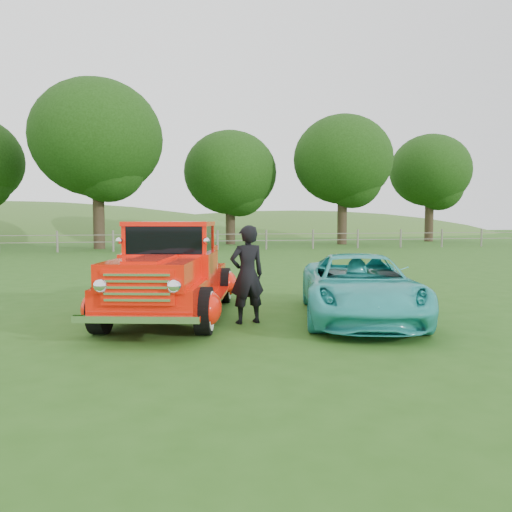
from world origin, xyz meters
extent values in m
plane|color=#265115|center=(0.00, 0.00, 0.00)|extent=(140.00, 140.00, 0.00)
ellipsoid|color=#375F23|center=(-18.00, 58.00, -4.95)|extent=(84.00, 60.00, 18.00)
ellipsoid|color=#375F23|center=(20.00, 62.00, -3.85)|extent=(72.00, 52.00, 14.00)
cube|color=slate|center=(0.00, 22.00, 0.55)|extent=(48.00, 0.04, 0.04)
cube|color=slate|center=(0.00, 22.00, 0.95)|extent=(48.00, 0.04, 0.04)
cylinder|color=black|center=(-4.00, 25.00, 2.42)|extent=(0.70, 0.70, 4.84)
ellipsoid|color=black|center=(-4.00, 25.00, 6.82)|extent=(8.00, 8.00, 7.20)
cylinder|color=black|center=(5.00, 29.00, 1.87)|extent=(0.70, 0.70, 3.74)
ellipsoid|color=black|center=(5.00, 29.00, 5.27)|extent=(6.80, 6.80, 6.12)
cylinder|color=black|center=(13.00, 27.00, 2.20)|extent=(0.70, 0.70, 4.40)
ellipsoid|color=black|center=(13.00, 27.00, 6.20)|extent=(7.20, 7.20, 6.48)
cylinder|color=black|center=(22.00, 30.00, 2.09)|extent=(0.70, 0.70, 4.18)
ellipsoid|color=black|center=(22.00, 30.00, 5.89)|extent=(6.60, 6.60, 5.94)
cylinder|color=black|center=(-2.01, 0.71, 0.38)|extent=(0.43, 0.80, 0.76)
cylinder|color=black|center=(-0.41, 0.28, 0.38)|extent=(0.43, 0.80, 0.76)
cylinder|color=black|center=(-1.21, 3.71, 0.38)|extent=(0.43, 0.80, 0.76)
cylinder|color=black|center=(0.39, 3.28, 0.38)|extent=(0.43, 0.80, 0.76)
cube|color=red|center=(-0.81, 1.99, 0.58)|extent=(2.70, 4.85, 0.44)
ellipsoid|color=red|center=(-2.08, 0.73, 0.42)|extent=(0.60, 0.83, 0.54)
ellipsoid|color=red|center=(-0.34, 0.26, 0.42)|extent=(0.60, 0.83, 0.54)
ellipsoid|color=red|center=(-1.28, 3.72, 0.42)|extent=(0.60, 0.83, 0.54)
ellipsoid|color=red|center=(0.46, 3.26, 0.42)|extent=(0.60, 0.83, 0.54)
cube|color=red|center=(-1.21, 0.50, 0.97)|extent=(1.70, 1.89, 0.42)
cube|color=red|center=(-0.84, 1.90, 0.99)|extent=(1.89, 1.72, 0.44)
cube|color=black|center=(-0.84, 1.90, 1.46)|extent=(1.68, 1.46, 0.50)
cube|color=red|center=(-0.84, 1.90, 1.74)|extent=(1.78, 1.57, 0.08)
cube|color=red|center=(-0.46, 3.30, 0.95)|extent=(1.64, 2.19, 0.45)
cube|color=white|center=(-1.42, -0.29, 0.85)|extent=(1.05, 0.37, 0.50)
cube|color=white|center=(-1.45, -0.38, 0.42)|extent=(1.77, 0.56, 0.10)
cube|color=white|center=(-0.18, 4.33, 0.42)|extent=(1.68, 0.54, 0.10)
imported|color=#2BAFAA|center=(2.50, 0.90, 0.59)|extent=(3.09, 4.63, 1.18)
imported|color=black|center=(0.43, 0.99, 0.86)|extent=(0.69, 0.51, 1.72)
camera|label=1|loc=(-1.33, -7.48, 1.81)|focal=35.00mm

